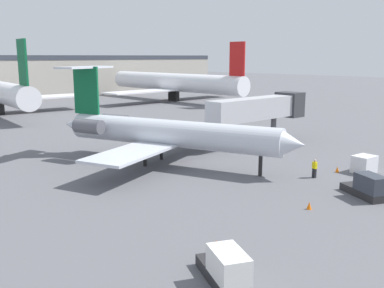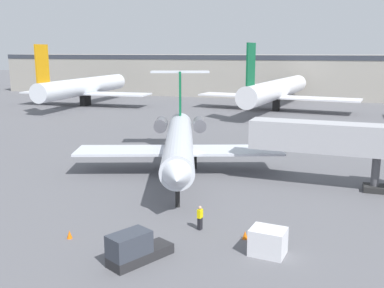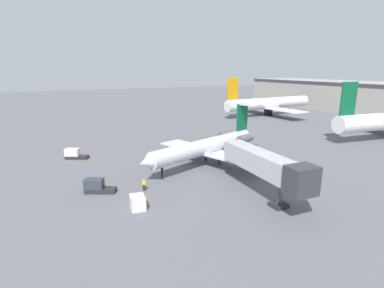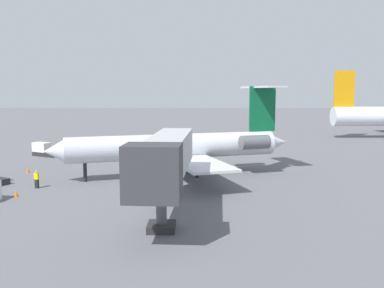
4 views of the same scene
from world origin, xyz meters
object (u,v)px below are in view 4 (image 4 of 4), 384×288
object	(u,v)px
jet_bridge	(165,159)
ground_crew_marshaller	(37,179)
traffic_cone_far	(16,194)
traffic_cone_near	(58,157)
baggage_tug_lead	(44,150)
traffic_cone_mid	(28,170)
regional_jet	(183,145)

from	to	relation	value
jet_bridge	ground_crew_marshaller	world-z (taller)	jet_bridge
traffic_cone_far	ground_crew_marshaller	bearing A→B (deg)	170.05
traffic_cone_near	baggage_tug_lead	bearing A→B (deg)	-131.51
jet_bridge	traffic_cone_near	size ratio (longest dim) A/B	28.23
jet_bridge	traffic_cone_near	distance (m)	31.91
ground_crew_marshaller	traffic_cone_mid	world-z (taller)	ground_crew_marshaller
regional_jet	baggage_tug_lead	world-z (taller)	regional_jet
baggage_tug_lead	traffic_cone_near	bearing A→B (deg)	48.49
jet_bridge	traffic_cone_far	distance (m)	15.49
jet_bridge	ground_crew_marshaller	xyz separation A→B (m)	(-9.72, -12.89, -3.52)
ground_crew_marshaller	traffic_cone_mid	bearing A→B (deg)	-152.38
regional_jet	jet_bridge	distance (m)	16.02
jet_bridge	baggage_tug_lead	bearing A→B (deg)	-146.45
ground_crew_marshaller	traffic_cone_near	bearing A→B (deg)	-167.77
ground_crew_marshaller	baggage_tug_lead	bearing A→B (deg)	-161.28
ground_crew_marshaller	traffic_cone_near	distance (m)	17.62
traffic_cone_near	jet_bridge	bearing A→B (deg)	31.68
jet_bridge	ground_crew_marshaller	bearing A→B (deg)	-127.03
baggage_tug_lead	traffic_cone_mid	bearing A→B (deg)	12.61
regional_jet	traffic_cone_near	bearing A→B (deg)	-122.46
jet_bridge	traffic_cone_mid	world-z (taller)	jet_bridge
regional_jet	jet_bridge	bearing A→B (deg)	-2.15
regional_jet	traffic_cone_far	size ratio (longest dim) A/B	47.58
ground_crew_marshaller	traffic_cone_far	size ratio (longest dim) A/B	3.07
jet_bridge	traffic_cone_far	bearing A→B (deg)	-115.78
jet_bridge	traffic_cone_far	xyz separation A→B (m)	(-6.50, -13.45, -4.11)
jet_bridge	baggage_tug_lead	world-z (taller)	jet_bridge
ground_crew_marshaller	traffic_cone_near	size ratio (longest dim) A/B	3.07
ground_crew_marshaller	baggage_tug_lead	distance (m)	20.97
traffic_cone_near	traffic_cone_far	bearing A→B (deg)	8.81
jet_bridge	ground_crew_marshaller	distance (m)	16.52
ground_crew_marshaller	traffic_cone_mid	size ratio (longest dim) A/B	3.07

